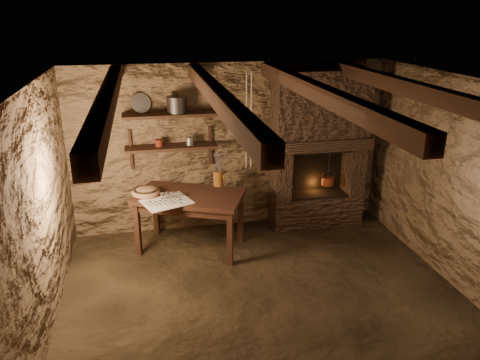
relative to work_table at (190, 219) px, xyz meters
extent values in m
plane|color=black|center=(0.68, -1.34, -0.42)|extent=(4.50, 4.50, 0.00)
cube|color=brown|center=(0.68, 0.66, 0.78)|extent=(4.50, 0.04, 2.40)
cube|color=brown|center=(0.68, -3.34, 0.78)|extent=(4.50, 0.04, 2.40)
cube|color=brown|center=(-1.57, -1.34, 0.78)|extent=(0.04, 4.00, 2.40)
cube|color=brown|center=(2.93, -1.34, 0.78)|extent=(0.04, 4.00, 2.40)
cube|color=black|center=(0.68, -1.34, 1.98)|extent=(4.50, 4.00, 0.04)
cube|color=black|center=(-0.82, -1.34, 1.89)|extent=(0.14, 3.95, 0.16)
cube|color=black|center=(0.18, -1.34, 1.89)|extent=(0.14, 3.95, 0.16)
cube|color=black|center=(1.18, -1.34, 1.89)|extent=(0.14, 3.95, 0.16)
cube|color=black|center=(2.18, -1.34, 1.89)|extent=(0.14, 3.95, 0.16)
cube|color=black|center=(-0.17, 0.50, 0.88)|extent=(1.25, 0.30, 0.04)
cube|color=black|center=(-0.17, 0.50, 1.33)|extent=(1.25, 0.30, 0.04)
cube|color=#3C291E|center=(1.93, 0.42, -0.20)|extent=(1.35, 0.45, 0.45)
cube|color=#3C291E|center=(1.36, 0.42, 0.40)|extent=(0.23, 0.45, 0.75)
cube|color=#3C291E|center=(2.49, 0.42, 0.40)|extent=(0.23, 0.45, 0.75)
cube|color=#3C291E|center=(1.93, 0.39, 0.86)|extent=(1.43, 0.51, 0.16)
cube|color=#3C291E|center=(1.93, 0.42, 1.41)|extent=(1.35, 0.45, 0.94)
cube|color=black|center=(1.93, 0.62, 0.40)|extent=(0.90, 0.06, 0.75)
cube|color=black|center=(0.00, 0.00, 0.33)|extent=(1.58, 1.27, 0.06)
cube|color=black|center=(0.00, 0.00, 0.25)|extent=(1.42, 1.12, 0.10)
cube|color=white|center=(-0.31, -0.21, 0.37)|extent=(0.70, 0.64, 0.01)
cylinder|color=brown|center=(0.43, 0.25, 0.47)|extent=(0.17, 0.17, 0.20)
torus|color=brown|center=(0.50, 0.25, 0.49)|extent=(0.02, 0.11, 0.11)
ellipsoid|color=#A57147|center=(-0.56, 0.07, 0.41)|extent=(0.44, 0.44, 0.13)
cylinder|color=#292724|center=(-0.07, 0.50, 1.45)|extent=(0.33, 0.33, 0.20)
cylinder|color=#AAAAA5|center=(-0.54, 0.60, 1.48)|extent=(0.29, 0.19, 0.26)
cylinder|color=#5F1C13|center=(-0.34, 0.50, 0.94)|extent=(0.10, 0.10, 0.10)
cylinder|color=maroon|center=(2.09, 0.38, 0.26)|extent=(0.22, 0.22, 0.12)
torus|color=#292724|center=(2.09, 0.38, 0.33)|extent=(0.20, 0.01, 0.20)
cylinder|color=#292724|center=(2.09, 0.38, 0.52)|extent=(0.01, 0.01, 0.44)
camera|label=1|loc=(-0.51, -5.71, 2.66)|focal=35.00mm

